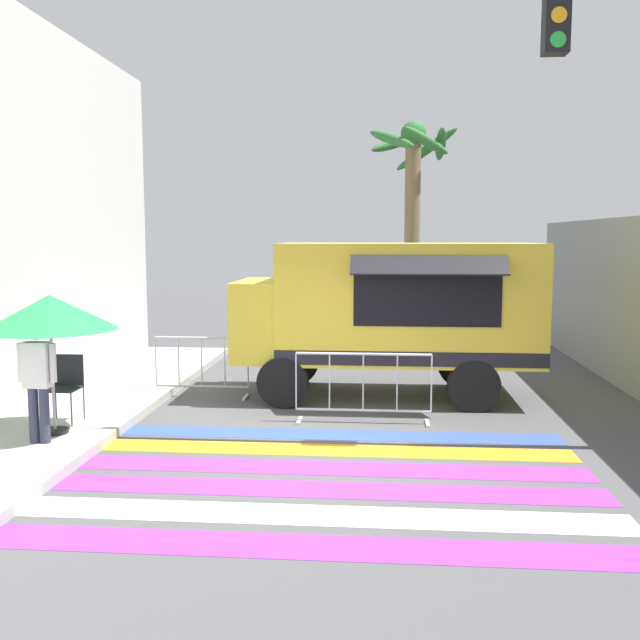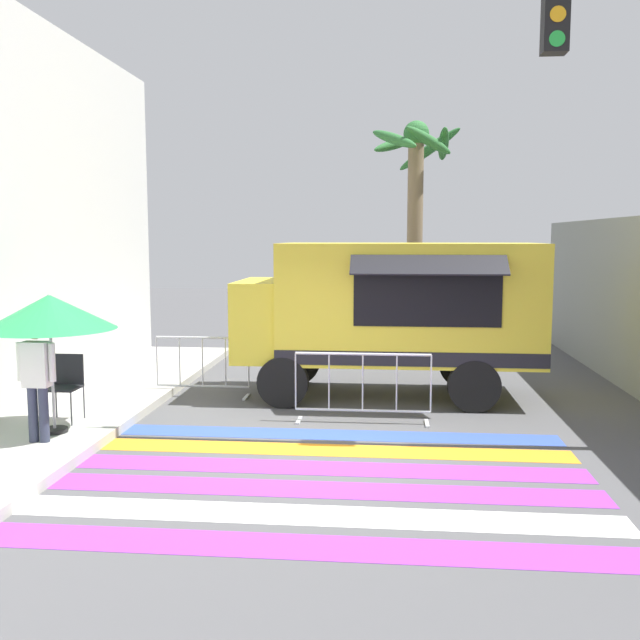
{
  "view_description": "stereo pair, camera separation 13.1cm",
  "coord_description": "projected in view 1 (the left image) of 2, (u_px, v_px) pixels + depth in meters",
  "views": [
    {
      "loc": [
        0.59,
        -9.16,
        2.86
      ],
      "look_at": [
        -0.38,
        2.36,
        1.52
      ],
      "focal_mm": 40.0,
      "sensor_mm": 36.0,
      "label": 1
    },
    {
      "loc": [
        0.72,
        -9.15,
        2.86
      ],
      "look_at": [
        -0.38,
        2.36,
        1.52
      ],
      "focal_mm": 40.0,
      "sensor_mm": 36.0,
      "label": 2
    }
  ],
  "objects": [
    {
      "name": "ground_plane",
      "position": [
        333.0,
        454.0,
        9.45
      ],
      "size": [
        60.0,
        60.0,
        0.0
      ],
      "primitive_type": "plane",
      "color": "#4C4C4F"
    },
    {
      "name": "crosswalk_painted",
      "position": [
        328.0,
        478.0,
        8.49
      ],
      "size": [
        6.4,
        4.36,
        0.01
      ],
      "color": "purple",
      "rests_on": "ground_plane"
    },
    {
      "name": "food_truck",
      "position": [
        385.0,
        306.0,
        12.72
      ],
      "size": [
        5.3,
        2.66,
        2.76
      ],
      "color": "yellow",
      "rests_on": "ground_plane"
    },
    {
      "name": "traffic_signal_pole",
      "position": [
        608.0,
        110.0,
        9.24
      ],
      "size": [
        4.88,
        0.29,
        6.63
      ],
      "color": "#515456",
      "rests_on": "ground_plane"
    },
    {
      "name": "patio_umbrella",
      "position": [
        50.0,
        313.0,
        9.76
      ],
      "size": [
        1.81,
        1.81,
        1.94
      ],
      "color": "black",
      "rests_on": "sidewalk_left"
    },
    {
      "name": "folding_chair",
      "position": [
        65.0,
        381.0,
        10.57
      ],
      "size": [
        0.46,
        0.46,
        0.98
      ],
      "rotation": [
        0.0,
        0.0,
        -0.08
      ],
      "color": "#4C4C51",
      "rests_on": "sidewalk_left"
    },
    {
      "name": "vendor_person",
      "position": [
        37.0,
        376.0,
        9.39
      ],
      "size": [
        0.53,
        0.21,
        1.6
      ],
      "rotation": [
        0.0,
        0.0,
        -0.14
      ],
      "color": "#2D3347",
      "rests_on": "sidewalk_left"
    },
    {
      "name": "barricade_front",
      "position": [
        363.0,
        388.0,
        10.99
      ],
      "size": [
        2.11,
        0.44,
        1.1
      ],
      "color": "#B7BABF",
      "rests_on": "ground_plane"
    },
    {
      "name": "barricade_side",
      "position": [
        202.0,
        368.0,
        12.76
      ],
      "size": [
        1.71,
        0.44,
        1.1
      ],
      "color": "#B7BABF",
      "rests_on": "ground_plane"
    },
    {
      "name": "palm_tree",
      "position": [
        413.0,
        199.0,
        16.83
      ],
      "size": [
        2.28,
        2.37,
        5.57
      ],
      "color": "#7A664C",
      "rests_on": "ground_plane"
    }
  ]
}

